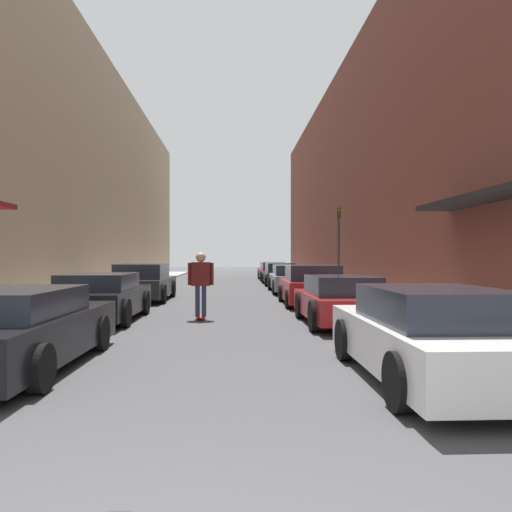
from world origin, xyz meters
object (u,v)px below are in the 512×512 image
parked_car_left_0 (12,330)px  parked_car_left_2 (143,283)px  parked_car_right_0 (431,335)px  parked_car_right_4 (280,274)px  traffic_light (339,240)px  parked_car_right_5 (272,271)px  parked_car_right_1 (341,300)px  parked_car_right_3 (290,279)px  skateboarder (201,278)px  parked_car_left_1 (101,297)px  parked_car_right_2 (312,286)px

parked_car_left_0 → parked_car_left_2: size_ratio=1.01×
parked_car_right_0 → parked_car_right_4: bearing=90.1°
parked_car_right_0 → traffic_light: traffic_light is taller
parked_car_right_4 → parked_car_right_5: 5.44m
parked_car_right_1 → parked_car_right_3: size_ratio=0.84×
parked_car_left_2 → parked_car_right_1: size_ratio=1.13×
parked_car_left_2 → skateboarder: (2.57, -5.73, 0.44)m
parked_car_left_1 → parked_car_right_2: bearing=32.4°
skateboarder → parked_car_right_1: bearing=-18.5°
parked_car_left_0 → parked_car_right_4: size_ratio=0.95×
parked_car_left_1 → parked_car_right_4: size_ratio=0.89×
parked_car_left_1 → parked_car_left_2: (0.02, 5.93, 0.05)m
parked_car_left_0 → parked_car_left_1: bearing=91.6°
traffic_light → parked_car_left_0: bearing=-119.2°
traffic_light → skateboarder: bearing=-123.1°
parked_car_left_2 → parked_car_right_1: parked_car_left_2 is taller
parked_car_left_0 → skateboarder: size_ratio=2.53×
parked_car_right_1 → parked_car_right_0: bearing=-89.5°
parked_car_right_0 → parked_car_right_5: 27.50m
parked_car_right_0 → traffic_light: 15.39m
parked_car_left_1 → parked_car_right_0: (6.17, -6.53, 0.01)m
parked_car_left_2 → parked_car_right_0: size_ratio=1.03×
parked_car_right_0 → parked_car_left_1: bearing=133.4°
parked_car_right_0 → parked_car_right_2: size_ratio=1.10×
parked_car_right_5 → parked_car_left_0: bearing=-102.7°
parked_car_right_1 → traffic_light: traffic_light is taller
parked_car_right_2 → traffic_light: size_ratio=1.08×
parked_car_right_1 → traffic_light: 9.98m
parked_car_left_0 → parked_car_right_2: size_ratio=1.14×
parked_car_right_3 → traffic_light: (2.03, -1.01, 1.77)m
parked_car_right_2 → parked_car_right_3: parked_car_right_2 is taller
parked_car_left_0 → parked_car_left_1: parked_car_left_1 is taller
parked_car_right_2 → parked_car_right_5: (-0.06, 17.05, -0.05)m
parked_car_right_4 → skateboarder: skateboarder is taller
skateboarder → parked_car_right_4: bearing=77.0°
parked_car_right_3 → parked_car_left_2: bearing=-148.4°
parked_car_right_1 → parked_car_right_3: 10.63m
parked_car_right_0 → traffic_light: size_ratio=1.18×
parked_car_right_3 → skateboarder: bearing=-110.2°
parked_car_left_0 → parked_car_right_1: (5.97, 4.59, -0.00)m
parked_car_right_0 → parked_car_right_2: bearing=89.9°
parked_car_right_2 → skateboarder: size_ratio=2.21×
parked_car_left_1 → parked_car_right_2: parked_car_right_2 is taller
parked_car_left_0 → skateboarder: bearing=67.0°
parked_car_left_1 → parked_car_right_1: (6.12, -0.98, -0.02)m
traffic_light → parked_car_right_4: bearing=106.1°
parked_car_left_0 → parked_car_right_3: parked_car_right_3 is taller
parked_car_right_2 → parked_car_right_0: bearing=-90.1°
parked_car_left_2 → parked_car_right_3: parked_car_left_2 is taller
parked_car_left_2 → parked_car_right_4: (6.10, 9.60, -0.06)m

